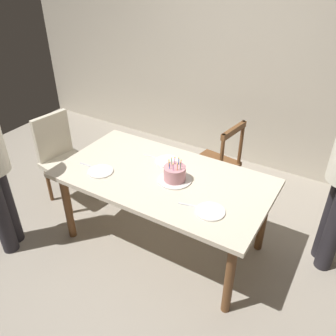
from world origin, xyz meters
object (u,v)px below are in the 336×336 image
Objects in this scene: birthday_cake at (175,174)px; plate_near_celebrant at (100,171)px; plate_far_side at (167,161)px; dining_table at (163,184)px; chair_spindle_back at (215,166)px; plate_near_guest at (210,211)px; chair_upholstered at (62,155)px.

birthday_cake is 0.65m from plate_near_celebrant.
dining_table is at bearing -67.55° from plate_far_side.
dining_table is 0.83m from chair_spindle_back.
plate_near_celebrant is 1.23m from chair_spindle_back.
plate_near_guest is 1.86m from chair_upholstered.
birthday_cake is at bearing 0.59° from dining_table.
birthday_cake is 1.27× the size of plate_near_guest.
birthday_cake is 0.30m from plate_far_side.
chair_upholstered is (-1.29, 0.07, -0.13)m from dining_table.
chair_upholstered is at bearing 177.38° from birthday_cake.
chair_spindle_back is at bearing 111.61° from plate_near_guest.
plate_far_side reaches higher than dining_table.
chair_spindle_back is at bearing 27.27° from chair_upholstered.
plate_near_guest is at bearing -27.24° from birthday_cake.
plate_far_side is 0.23× the size of chair_upholstered.
birthday_cake is 0.87m from chair_spindle_back.
birthday_cake reaches higher than plate_near_celebrant.
birthday_cake is 0.29× the size of chair_spindle_back.
plate_near_guest is at bearing -8.80° from chair_upholstered.
chair_spindle_back reaches higher than plate_near_celebrant.
dining_table is 0.55m from plate_near_celebrant.
chair_upholstered is (-1.40, 0.06, -0.27)m from birthday_cake.
plate_near_celebrant and plate_near_guest have the same top height.
plate_far_side is 0.76m from plate_near_guest.
birthday_cake is 1.43m from chair_upholstered.
birthday_cake is 1.27× the size of plate_far_side.
birthday_cake is at bearing 19.76° from plate_near_celebrant.
chair_spindle_back is (0.63, 1.02, -0.29)m from plate_near_celebrant.
dining_table is 8.16× the size of plate_near_guest.
birthday_cake is at bearing -91.57° from chair_spindle_back.
plate_near_guest is 1.13m from chair_spindle_back.
chair_upholstered is at bearing 177.10° from dining_table.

